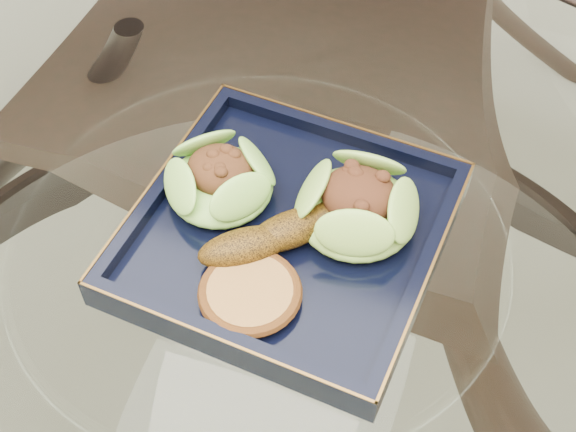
% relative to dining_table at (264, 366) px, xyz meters
% --- Properties ---
extents(dining_table, '(1.13, 1.13, 0.77)m').
position_rel_dining_table_xyz_m(dining_table, '(0.00, 0.00, 0.00)').
color(dining_table, white).
rests_on(dining_table, ground).
extents(dining_chair, '(0.45, 0.45, 0.98)m').
position_rel_dining_table_xyz_m(dining_chair, '(-0.15, 0.47, -0.05)').
color(dining_chair, black).
rests_on(dining_chair, ground).
extents(navy_plate, '(0.29, 0.29, 0.02)m').
position_rel_dining_table_xyz_m(navy_plate, '(0.01, 0.05, 0.17)').
color(navy_plate, black).
rests_on(navy_plate, dining_table).
extents(lettuce_wrap_left, '(0.13, 0.13, 0.04)m').
position_rel_dining_table_xyz_m(lettuce_wrap_left, '(-0.07, 0.07, 0.20)').
color(lettuce_wrap_left, '#559C2D').
rests_on(lettuce_wrap_left, navy_plate).
extents(lettuce_wrap_right, '(0.14, 0.14, 0.04)m').
position_rel_dining_table_xyz_m(lettuce_wrap_right, '(0.06, 0.08, 0.20)').
color(lettuce_wrap_right, '#5B922A').
rests_on(lettuce_wrap_right, navy_plate).
extents(roasted_plantain, '(0.14, 0.14, 0.03)m').
position_rel_dining_table_xyz_m(roasted_plantain, '(0.02, 0.04, 0.20)').
color(roasted_plantain, '#5A3809').
rests_on(roasted_plantain, navy_plate).
extents(crumb_patty, '(0.10, 0.10, 0.01)m').
position_rel_dining_table_xyz_m(crumb_patty, '(0.00, -0.03, 0.19)').
color(crumb_patty, '#A16C35').
rests_on(crumb_patty, navy_plate).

